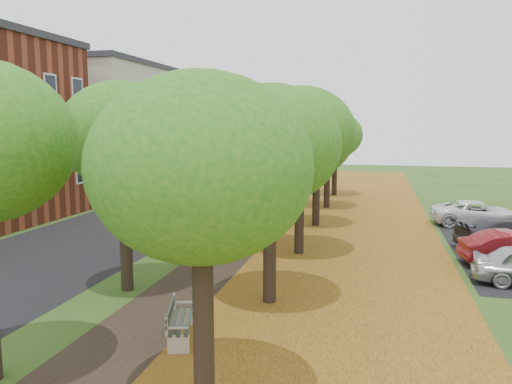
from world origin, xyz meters
The scene contains 9 objects.
street_asphalt centered at (-7.50, 15.00, 0.00)m, with size 8.00×70.00×0.01m, color black.
footpath centered at (0.00, 15.00, 0.00)m, with size 3.20×70.00×0.01m, color black.
leaf_verge centered at (5.00, 15.00, 0.01)m, with size 7.50×70.00×0.01m, color #A8721F.
tree_row_west centered at (-2.20, 15.00, 4.85)m, with size 4.28×34.28×6.69m.
tree_row_east centered at (2.60, 15.00, 4.85)m, with size 4.28×34.28×6.69m.
building_cream centered at (-17.00, 33.00, 5.21)m, with size 10.30×20.30×10.40m.
bench centered at (0.93, 2.83, 0.46)m, with size 1.05×1.95×0.88m.
car_grey centered at (11.39, 14.88, 0.67)m, with size 1.88×4.62×1.34m, color #343439.
car_white centered at (11.11, 20.08, 0.66)m, with size 2.20×4.76×1.32m, color white.
Camera 1 is at (5.66, -8.46, 5.43)m, focal length 35.00 mm.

